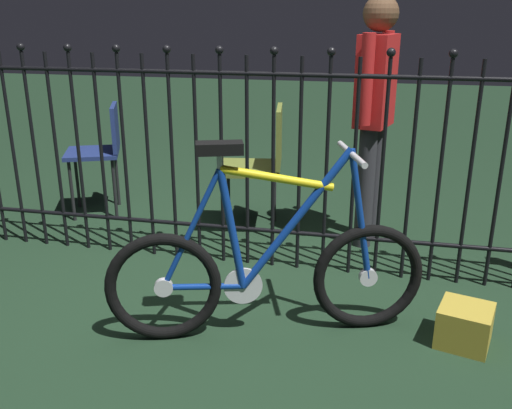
{
  "coord_description": "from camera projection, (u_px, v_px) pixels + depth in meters",
  "views": [
    {
      "loc": [
        0.67,
        -2.32,
        1.45
      ],
      "look_at": [
        0.11,
        0.21,
        0.55
      ],
      "focal_mm": 39.13,
      "sensor_mm": 36.0,
      "label": 1
    }
  ],
  "objects": [
    {
      "name": "chair_olive",
      "position": [
        262.0,
        158.0,
        3.75
      ],
      "size": [
        0.48,
        0.47,
        0.86
      ],
      "color": "black",
      "rests_on": "ground"
    },
    {
      "name": "display_crate",
      "position": [
        465.0,
        325.0,
        2.54
      ],
      "size": [
        0.28,
        0.28,
        0.19
      ],
      "primitive_type": "cube",
      "rotation": [
        0.0,
        0.0,
        -0.28
      ],
      "color": "#B29933",
      "rests_on": "ground"
    },
    {
      "name": "chair_navy",
      "position": [
        102.0,
        146.0,
        4.09
      ],
      "size": [
        0.49,
        0.49,
        0.81
      ],
      "color": "black",
      "rests_on": "ground"
    },
    {
      "name": "person_visitor",
      "position": [
        375.0,
        104.0,
        3.42
      ],
      "size": [
        0.25,
        0.46,
        1.54
      ],
      "color": "#2D2D33",
      "rests_on": "ground"
    },
    {
      "name": "ground_plane",
      "position": [
        225.0,
        321.0,
        2.75
      ],
      "size": [
        20.0,
        20.0,
        0.0
      ],
      "primitive_type": "plane",
      "color": "#1A311F"
    },
    {
      "name": "bicycle",
      "position": [
        267.0,
        272.0,
        2.56
      ],
      "size": [
        1.42,
        0.57,
        0.93
      ],
      "color": "black",
      "rests_on": "ground"
    },
    {
      "name": "iron_fence",
      "position": [
        245.0,
        155.0,
        3.18
      ],
      "size": [
        4.09,
        0.07,
        1.35
      ],
      "color": "black",
      "rests_on": "ground"
    }
  ]
}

